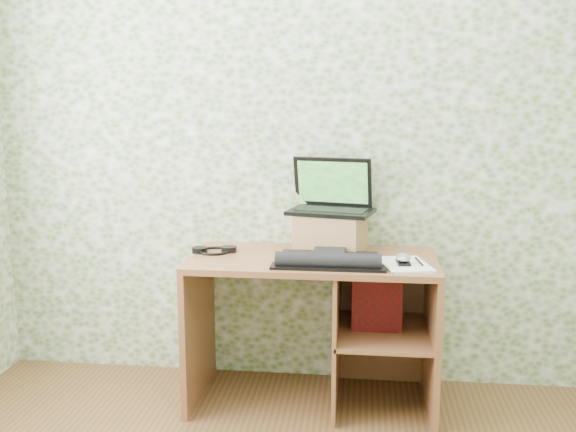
# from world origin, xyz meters

# --- Properties ---
(wall_back) EXTENTS (3.50, 0.00, 3.50)m
(wall_back) POSITION_xyz_m (0.00, 1.75, 1.30)
(wall_back) COLOR white
(wall_back) RESTS_ON ground
(desk) EXTENTS (1.20, 0.60, 0.75)m
(desk) POSITION_xyz_m (0.08, 1.47, 0.48)
(desk) COLOR brown
(desk) RESTS_ON floor
(riser) EXTENTS (0.38, 0.33, 0.19)m
(riser) POSITION_xyz_m (0.08, 1.58, 0.85)
(riser) COLOR #A47A49
(riser) RESTS_ON desk
(laptop) EXTENTS (0.46, 0.37, 0.27)m
(laptop) POSITION_xyz_m (0.08, 1.63, 1.01)
(laptop) COLOR black
(laptop) RESTS_ON riser
(keyboard) EXTENTS (0.53, 0.26, 0.07)m
(keyboard) POSITION_xyz_m (0.08, 1.30, 0.78)
(keyboard) COLOR black
(keyboard) RESTS_ON desk
(headphones) EXTENTS (0.22, 0.19, 0.03)m
(headphones) POSITION_xyz_m (-0.50, 1.49, 0.76)
(headphones) COLOR black
(headphones) RESTS_ON desk
(notepad) EXTENTS (0.26, 0.33, 0.01)m
(notepad) POSITION_xyz_m (0.44, 1.32, 0.76)
(notepad) COLOR white
(notepad) RESTS_ON desk
(mouse) EXTENTS (0.08, 0.11, 0.04)m
(mouse) POSITION_xyz_m (0.43, 1.31, 0.78)
(mouse) COLOR #B0B0B2
(mouse) RESTS_ON notepad
(pen) EXTENTS (0.03, 0.15, 0.01)m
(pen) POSITION_xyz_m (0.50, 1.35, 0.77)
(pen) COLOR black
(pen) RESTS_ON notepad
(red_box) EXTENTS (0.25, 0.09, 0.29)m
(red_box) POSITION_xyz_m (0.31, 1.44, 0.54)
(red_box) COLOR maroon
(red_box) RESTS_ON desk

